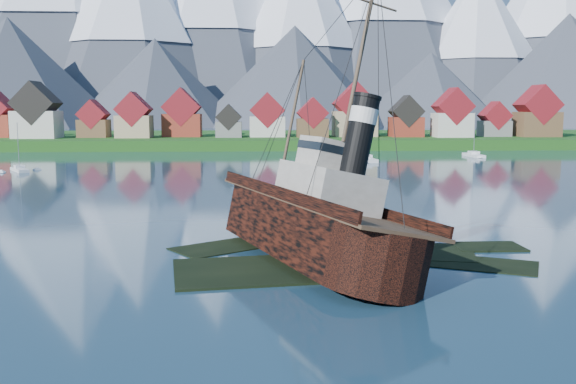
{
  "coord_description": "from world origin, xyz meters",
  "views": [
    {
      "loc": [
        -5.76,
        -50.18,
        12.51
      ],
      "look_at": [
        -2.91,
        6.0,
        5.0
      ],
      "focal_mm": 40.0,
      "sensor_mm": 36.0,
      "label": 1
    }
  ],
  "objects_px": {
    "sailboat_e": "(474,156)",
    "tugboat_wreck": "(304,219)",
    "sailboat_f": "(366,160)",
    "sailboat_c": "(20,170)"
  },
  "relations": [
    {
      "from": "sailboat_c",
      "to": "sailboat_e",
      "type": "bearing_deg",
      "value": -14.45
    },
    {
      "from": "tugboat_wreck",
      "to": "sailboat_e",
      "type": "distance_m",
      "value": 116.89
    },
    {
      "from": "sailboat_f",
      "to": "sailboat_c",
      "type": "bearing_deg",
      "value": -173.18
    },
    {
      "from": "sailboat_e",
      "to": "sailboat_f",
      "type": "distance_m",
      "value": 31.77
    },
    {
      "from": "sailboat_e",
      "to": "sailboat_f",
      "type": "bearing_deg",
      "value": -159.4
    },
    {
      "from": "sailboat_c",
      "to": "sailboat_e",
      "type": "relative_size",
      "value": 0.85
    },
    {
      "from": "sailboat_f",
      "to": "sailboat_e",
      "type": "bearing_deg",
      "value": 13.45
    },
    {
      "from": "tugboat_wreck",
      "to": "sailboat_c",
      "type": "relative_size",
      "value": 3.17
    },
    {
      "from": "sailboat_e",
      "to": "tugboat_wreck",
      "type": "bearing_deg",
      "value": -117.28
    },
    {
      "from": "sailboat_c",
      "to": "sailboat_f",
      "type": "xyz_separation_m",
      "value": [
        71.36,
        19.75,
        0.05
      ]
    }
  ]
}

